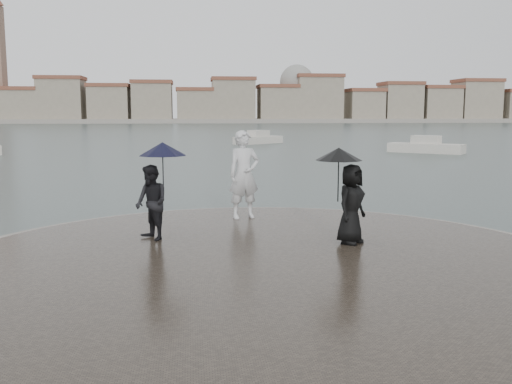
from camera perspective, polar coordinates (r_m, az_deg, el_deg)
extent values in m
plane|color=#2B3835|center=(7.09, 4.60, -17.20)|extent=(400.00, 400.00, 0.00)
cylinder|color=gray|center=(10.28, 0.83, -8.15)|extent=(12.50, 12.50, 0.32)
cylinder|color=#2D261E|center=(10.27, 0.83, -8.03)|extent=(11.90, 11.90, 0.36)
imported|color=silver|center=(14.31, -1.20, 1.75)|extent=(0.91, 0.72, 2.21)
imported|color=black|center=(12.06, -10.42, -1.05)|extent=(0.92, 0.97, 1.58)
cylinder|color=black|center=(12.07, -9.27, 1.67)|extent=(0.02, 0.02, 0.90)
cone|color=black|center=(12.02, -9.33, 4.28)|extent=(1.01, 1.01, 0.28)
imported|color=black|center=(11.70, 9.49, -1.19)|extent=(0.92, 0.93, 1.62)
cylinder|color=black|center=(11.67, 8.23, 1.23)|extent=(0.02, 0.02, 0.90)
cone|color=black|center=(11.62, 8.28, 3.78)|extent=(0.96, 0.96, 0.26)
cube|color=gray|center=(169.32, -6.11, 7.10)|extent=(260.00, 20.00, 1.20)
cube|color=gray|center=(172.74, -22.41, 7.86)|extent=(10.00, 10.00, 9.00)
cube|color=brown|center=(172.86, -22.50, 9.51)|extent=(10.60, 10.60, 1.00)
cube|color=gray|center=(170.12, -18.84, 8.55)|extent=(12.00, 10.00, 12.00)
cube|color=brown|center=(170.35, -18.94, 10.73)|extent=(12.60, 10.60, 1.00)
cube|color=gray|center=(167.85, -14.44, 8.39)|extent=(11.00, 10.00, 10.00)
cube|color=brown|center=(168.01, -14.50, 10.27)|extent=(11.60, 10.60, 1.00)
cube|color=gray|center=(166.66, -10.31, 8.69)|extent=(11.00, 10.00, 11.00)
cube|color=brown|center=(166.86, -10.36, 10.75)|extent=(11.60, 10.60, 1.00)
cube|color=gray|center=(166.30, -6.13, 8.43)|extent=(10.00, 10.00, 9.00)
cube|color=brown|center=(166.42, -6.15, 10.15)|extent=(10.60, 10.60, 1.00)
cube|color=gray|center=(166.77, -2.30, 8.98)|extent=(12.00, 10.00, 12.00)
cube|color=brown|center=(167.01, -2.32, 11.21)|extent=(12.60, 10.60, 1.00)
cube|color=gray|center=(168.21, 2.17, 8.63)|extent=(11.00, 10.00, 10.00)
cube|color=brown|center=(168.37, 2.18, 10.50)|extent=(11.60, 10.60, 1.00)
cube|color=gray|center=(170.45, 6.21, 9.09)|extent=(13.00, 10.00, 13.00)
cube|color=brown|center=(170.74, 6.25, 11.44)|extent=(13.60, 10.60, 1.00)
cube|color=gray|center=(174.02, 10.75, 8.31)|extent=(10.00, 10.00, 9.00)
cube|color=brown|center=(174.14, 10.80, 9.96)|extent=(10.60, 10.60, 1.00)
cube|color=gray|center=(177.58, 14.19, 8.52)|extent=(11.00, 10.00, 11.00)
cube|color=brown|center=(177.77, 14.26, 10.46)|extent=(11.60, 10.60, 1.00)
cube|color=gray|center=(182.13, 17.76, 8.21)|extent=(11.00, 10.00, 10.00)
cube|color=brown|center=(182.28, 17.83, 9.94)|extent=(11.60, 10.60, 1.00)
cube|color=gray|center=(187.36, 21.16, 8.34)|extent=(12.00, 10.00, 12.00)
cube|color=brown|center=(187.58, 21.26, 10.33)|extent=(12.60, 10.60, 1.00)
sphere|color=gray|center=(171.41, 4.10, 10.95)|extent=(10.00, 10.00, 10.00)
cube|color=beige|center=(55.65, 0.24, 5.12)|extent=(5.22, 4.79, 0.90)
cube|color=beige|center=(55.62, 0.24, 5.73)|extent=(2.30, 2.21, 0.90)
cube|color=beige|center=(44.75, 16.61, 4.09)|extent=(5.22, 4.78, 0.90)
cube|color=beige|center=(44.72, 16.64, 4.86)|extent=(2.30, 2.21, 0.90)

